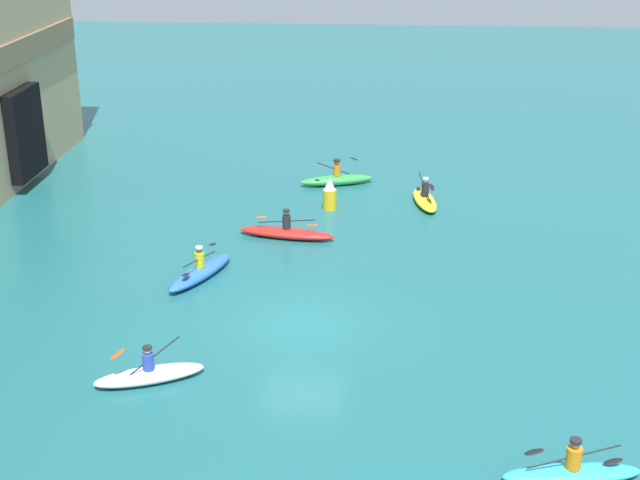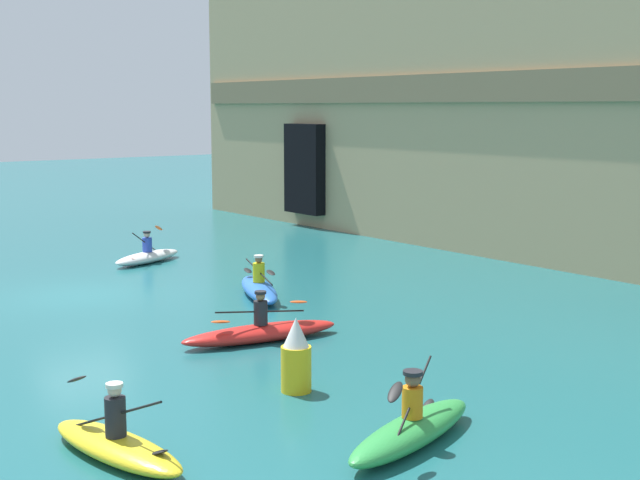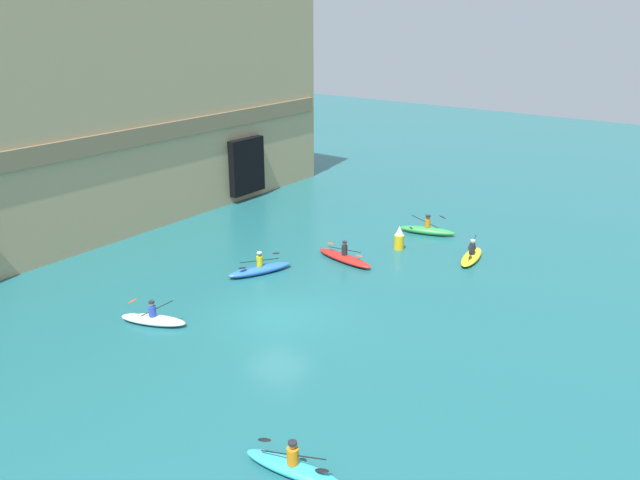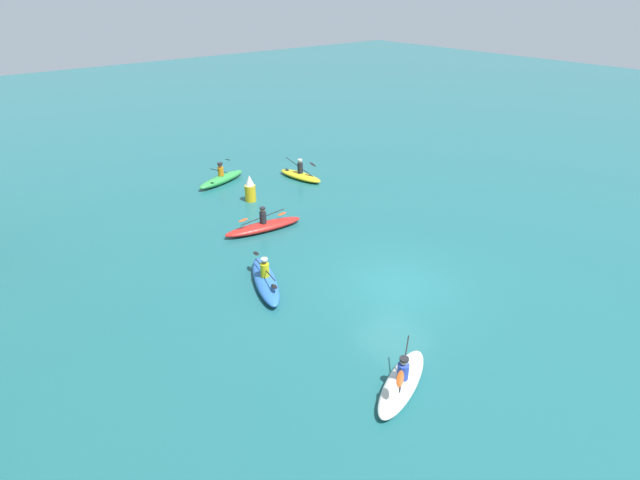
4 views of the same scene
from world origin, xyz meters
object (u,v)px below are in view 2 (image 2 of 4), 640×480
Objects in this scene: kayak_green at (412,429)px; kayak_blue at (259,288)px; kayak_white at (148,256)px; kayak_red at (261,332)px; marker_buoy at (296,357)px; kayak_yellow at (116,444)px.

kayak_blue is at bearing 51.87° from kayak_green.
kayak_white is (-16.69, 3.95, -0.04)m from kayak_green.
kayak_green is (6.31, -1.48, 0.04)m from kayak_red.
marker_buoy reaches higher than kayak_green.
marker_buoy is at bearing 174.72° from kayak_blue.
kayak_green reaches higher than kayak_yellow.
kayak_green is 1.10× the size of kayak_yellow.
kayak_red is 1.22× the size of kayak_yellow.
kayak_yellow is 2.23× the size of marker_buoy.
kayak_white is at bearing -94.24° from kayak_red.
kayak_green reaches higher than kayak_white.
kayak_blue is 11.01m from kayak_yellow.
marker_buoy is (13.59, -3.84, 0.41)m from kayak_white.
kayak_green is 2.45× the size of marker_buoy.
kayak_blue is 10.84m from kayak_green.
kayak_blue is 6.58m from kayak_white.
kayak_blue reaches higher than kayak_red.
kayak_yellow is 3.95m from marker_buoy.
kayak_green is at bearing 85.98° from kayak_red.
kayak_yellow is at bearing -140.72° from kayak_white.
kayak_red is 6.63m from kayak_yellow.
marker_buoy reaches higher than kayak_red.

